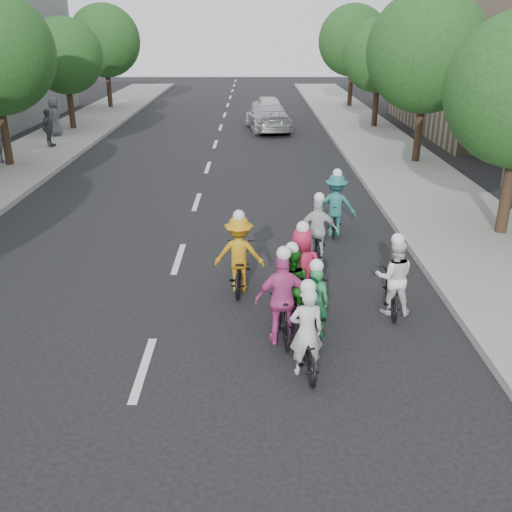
{
  "coord_description": "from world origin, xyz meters",
  "views": [
    {
      "loc": [
        1.9,
        -8.37,
        5.49
      ],
      "look_at": [
        1.95,
        2.71,
        1.0
      ],
      "focal_mm": 40.0,
      "sensor_mm": 36.0,
      "label": 1
    }
  ],
  "objects_px": {
    "cyclist_5": "(314,307)",
    "cyclist_7": "(335,209)",
    "cyclist_4": "(301,277)",
    "spectator_1": "(48,128)",
    "cyclist_6": "(393,284)",
    "cyclist_8": "(317,237)",
    "cyclist_0": "(306,342)",
    "spectator_2": "(55,117)",
    "cyclist_3": "(283,306)",
    "cyclist_1": "(291,290)",
    "follow_car_lead": "(268,117)",
    "cyclist_2": "(239,260)",
    "follow_car_trail": "(267,106)"
  },
  "relations": [
    {
      "from": "cyclist_4",
      "to": "spectator_1",
      "type": "height_order",
      "value": "cyclist_4"
    },
    {
      "from": "cyclist_3",
      "to": "cyclist_7",
      "type": "relative_size",
      "value": 1.0
    },
    {
      "from": "cyclist_2",
      "to": "cyclist_4",
      "type": "distance_m",
      "value": 1.56
    },
    {
      "from": "cyclist_5",
      "to": "cyclist_7",
      "type": "distance_m",
      "value": 5.72
    },
    {
      "from": "cyclist_3",
      "to": "spectator_2",
      "type": "distance_m",
      "value": 23.32
    },
    {
      "from": "cyclist_4",
      "to": "spectator_1",
      "type": "bearing_deg",
      "value": -48.94
    },
    {
      "from": "cyclist_4",
      "to": "cyclist_7",
      "type": "bearing_deg",
      "value": -98.36
    },
    {
      "from": "cyclist_0",
      "to": "cyclist_8",
      "type": "bearing_deg",
      "value": -105.27
    },
    {
      "from": "cyclist_2",
      "to": "cyclist_8",
      "type": "relative_size",
      "value": 1.05
    },
    {
      "from": "follow_car_lead",
      "to": "spectator_1",
      "type": "height_order",
      "value": "spectator_1"
    },
    {
      "from": "cyclist_6",
      "to": "cyclist_8",
      "type": "xyz_separation_m",
      "value": [
        -1.25,
        2.76,
        -0.01
      ]
    },
    {
      "from": "cyclist_5",
      "to": "follow_car_lead",
      "type": "distance_m",
      "value": 22.78
    },
    {
      "from": "cyclist_6",
      "to": "follow_car_trail",
      "type": "distance_m",
      "value": 27.01
    },
    {
      "from": "follow_car_lead",
      "to": "spectator_1",
      "type": "xyz_separation_m",
      "value": [
        -10.43,
        -5.23,
        0.28
      ]
    },
    {
      "from": "cyclist_0",
      "to": "cyclist_2",
      "type": "distance_m",
      "value": 3.5
    },
    {
      "from": "cyclist_4",
      "to": "cyclist_8",
      "type": "distance_m",
      "value": 2.59
    },
    {
      "from": "cyclist_1",
      "to": "follow_car_trail",
      "type": "relative_size",
      "value": 0.44
    },
    {
      "from": "cyclist_4",
      "to": "cyclist_6",
      "type": "xyz_separation_m",
      "value": [
        1.85,
        -0.24,
        -0.04
      ]
    },
    {
      "from": "cyclist_4",
      "to": "follow_car_lead",
      "type": "height_order",
      "value": "cyclist_4"
    },
    {
      "from": "cyclist_2",
      "to": "spectator_2",
      "type": "bearing_deg",
      "value": -58.11
    },
    {
      "from": "cyclist_0",
      "to": "cyclist_6",
      "type": "height_order",
      "value": "cyclist_0"
    },
    {
      "from": "follow_car_lead",
      "to": "spectator_2",
      "type": "distance_m",
      "value": 11.31
    },
    {
      "from": "cyclist_3",
      "to": "spectator_2",
      "type": "relative_size",
      "value": 0.99
    },
    {
      "from": "cyclist_0",
      "to": "cyclist_5",
      "type": "distance_m",
      "value": 1.24
    },
    {
      "from": "cyclist_3",
      "to": "cyclist_1",
      "type": "bearing_deg",
      "value": -111.06
    },
    {
      "from": "cyclist_2",
      "to": "cyclist_7",
      "type": "relative_size",
      "value": 0.98
    },
    {
      "from": "cyclist_4",
      "to": "spectator_1",
      "type": "relative_size",
      "value": 1.13
    },
    {
      "from": "cyclist_1",
      "to": "cyclist_6",
      "type": "height_order",
      "value": "cyclist_6"
    },
    {
      "from": "cyclist_0",
      "to": "cyclist_2",
      "type": "height_order",
      "value": "cyclist_2"
    },
    {
      "from": "cyclist_0",
      "to": "cyclist_3",
      "type": "height_order",
      "value": "cyclist_3"
    },
    {
      "from": "cyclist_0",
      "to": "cyclist_1",
      "type": "xyz_separation_m",
      "value": [
        -0.14,
        1.85,
        0.08
      ]
    },
    {
      "from": "cyclist_3",
      "to": "cyclist_0",
      "type": "bearing_deg",
      "value": 101.4
    },
    {
      "from": "cyclist_0",
      "to": "spectator_2",
      "type": "bearing_deg",
      "value": -69.89
    },
    {
      "from": "cyclist_8",
      "to": "spectator_2",
      "type": "height_order",
      "value": "spectator_2"
    },
    {
      "from": "cyclist_0",
      "to": "cyclist_4",
      "type": "xyz_separation_m",
      "value": [
        0.1,
        2.42,
        0.1
      ]
    },
    {
      "from": "cyclist_8",
      "to": "follow_car_trail",
      "type": "height_order",
      "value": "cyclist_8"
    },
    {
      "from": "follow_car_trail",
      "to": "cyclist_6",
      "type": "bearing_deg",
      "value": 85.58
    },
    {
      "from": "cyclist_1",
      "to": "cyclist_0",
      "type": "bearing_deg",
      "value": 96.93
    },
    {
      "from": "cyclist_5",
      "to": "cyclist_1",
      "type": "bearing_deg",
      "value": -50.68
    },
    {
      "from": "cyclist_1",
      "to": "follow_car_lead",
      "type": "bearing_deg",
      "value": -87.57
    },
    {
      "from": "cyclist_7",
      "to": "follow_car_lead",
      "type": "bearing_deg",
      "value": -76.26
    },
    {
      "from": "cyclist_3",
      "to": "cyclist_4",
      "type": "height_order",
      "value": "cyclist_3"
    },
    {
      "from": "cyclist_3",
      "to": "cyclist_6",
      "type": "xyz_separation_m",
      "value": [
        2.3,
        1.18,
        -0.1
      ]
    },
    {
      "from": "cyclist_0",
      "to": "cyclist_5",
      "type": "relative_size",
      "value": 0.96
    },
    {
      "from": "cyclist_0",
      "to": "follow_car_lead",
      "type": "relative_size",
      "value": 0.34
    },
    {
      "from": "cyclist_5",
      "to": "follow_car_trail",
      "type": "bearing_deg",
      "value": -82.72
    },
    {
      "from": "follow_car_trail",
      "to": "cyclist_8",
      "type": "bearing_deg",
      "value": 83.11
    },
    {
      "from": "cyclist_2",
      "to": "follow_car_trail",
      "type": "xyz_separation_m",
      "value": [
        1.2,
        25.82,
        0.01
      ]
    },
    {
      "from": "cyclist_6",
      "to": "spectator_1",
      "type": "relative_size",
      "value": 0.99
    },
    {
      "from": "cyclist_7",
      "to": "cyclist_2",
      "type": "bearing_deg",
      "value": 62.55
    }
  ]
}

